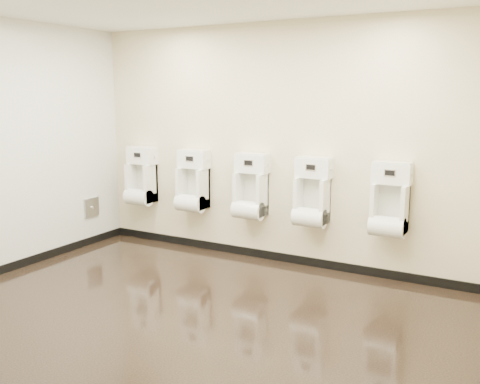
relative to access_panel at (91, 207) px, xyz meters
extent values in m
cube|color=black|center=(2.48, -1.20, -0.50)|extent=(5.00, 3.50, 0.00)
cube|color=beige|center=(2.48, 0.55, 0.90)|extent=(5.00, 0.02, 2.80)
cube|color=beige|center=(2.48, -2.95, 0.90)|extent=(5.00, 0.02, 2.80)
cube|color=beige|center=(-0.02, -1.20, 0.90)|extent=(0.02, 3.50, 2.80)
cube|color=silver|center=(-0.01, -1.20, 0.90)|extent=(0.01, 3.50, 2.80)
cube|color=black|center=(2.48, 0.54, -0.45)|extent=(5.00, 0.02, 0.10)
cube|color=black|center=(-0.01, -1.20, -0.45)|extent=(0.02, 3.50, 0.10)
cube|color=#9E9EA3|center=(0.00, 0.00, 0.00)|extent=(0.03, 0.25, 0.25)
cylinder|color=silver|center=(0.02, 0.00, 0.00)|extent=(0.02, 0.04, 0.04)
cube|color=white|center=(0.51, 0.42, 0.31)|extent=(0.36, 0.26, 0.51)
cube|color=silver|center=(0.51, 0.51, 0.35)|extent=(0.27, 0.01, 0.39)
cylinder|color=white|center=(0.51, 0.35, 0.13)|extent=(0.36, 0.22, 0.22)
cube|color=white|center=(0.51, 0.46, 0.67)|extent=(0.40, 0.19, 0.22)
cube|color=black|center=(0.51, 0.36, 0.69)|extent=(0.10, 0.01, 0.05)
cube|color=silver|center=(0.51, 0.36, 0.69)|extent=(0.12, 0.01, 0.07)
cylinder|color=silver|center=(0.72, 0.46, 0.67)|extent=(0.01, 0.03, 0.03)
cube|color=white|center=(1.35, 0.42, 0.31)|extent=(0.36, 0.26, 0.51)
cube|color=silver|center=(1.35, 0.51, 0.35)|extent=(0.27, 0.01, 0.39)
cylinder|color=white|center=(1.35, 0.35, 0.13)|extent=(0.36, 0.22, 0.22)
cube|color=white|center=(1.35, 0.46, 0.67)|extent=(0.40, 0.19, 0.22)
cube|color=black|center=(1.35, 0.36, 0.69)|extent=(0.10, 0.01, 0.05)
cube|color=silver|center=(1.35, 0.36, 0.69)|extent=(0.12, 0.01, 0.07)
cylinder|color=silver|center=(1.55, 0.46, 0.67)|extent=(0.01, 0.03, 0.03)
cube|color=white|center=(2.18, 0.42, 0.31)|extent=(0.36, 0.26, 0.51)
cube|color=silver|center=(2.18, 0.51, 0.35)|extent=(0.27, 0.01, 0.39)
cylinder|color=white|center=(2.18, 0.35, 0.13)|extent=(0.36, 0.22, 0.22)
cube|color=white|center=(2.18, 0.46, 0.67)|extent=(0.40, 0.19, 0.22)
cube|color=black|center=(2.18, 0.36, 0.69)|extent=(0.10, 0.01, 0.05)
cube|color=silver|center=(2.18, 0.36, 0.69)|extent=(0.12, 0.01, 0.07)
cylinder|color=silver|center=(2.38, 0.46, 0.67)|extent=(0.01, 0.03, 0.03)
cube|color=white|center=(2.96, 0.42, 0.31)|extent=(0.36, 0.26, 0.51)
cube|color=silver|center=(2.96, 0.51, 0.35)|extent=(0.27, 0.01, 0.39)
cylinder|color=white|center=(2.96, 0.35, 0.13)|extent=(0.36, 0.22, 0.22)
cube|color=white|center=(2.96, 0.46, 0.67)|extent=(0.40, 0.19, 0.22)
cube|color=black|center=(2.96, 0.36, 0.69)|extent=(0.10, 0.01, 0.05)
cube|color=silver|center=(2.96, 0.36, 0.69)|extent=(0.12, 0.01, 0.07)
cylinder|color=silver|center=(3.16, 0.46, 0.67)|extent=(0.01, 0.03, 0.03)
cube|color=white|center=(3.82, 0.42, 0.31)|extent=(0.36, 0.26, 0.51)
cube|color=silver|center=(3.82, 0.51, 0.35)|extent=(0.27, 0.01, 0.39)
cylinder|color=white|center=(3.82, 0.35, 0.13)|extent=(0.36, 0.22, 0.22)
cube|color=white|center=(3.82, 0.46, 0.67)|extent=(0.40, 0.19, 0.22)
cube|color=black|center=(3.82, 0.36, 0.69)|extent=(0.10, 0.01, 0.05)
cube|color=silver|center=(3.82, 0.36, 0.69)|extent=(0.12, 0.01, 0.07)
cylinder|color=silver|center=(4.03, 0.46, 0.67)|extent=(0.01, 0.03, 0.03)
camera|label=1|loc=(5.11, -5.11, 1.50)|focal=40.00mm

